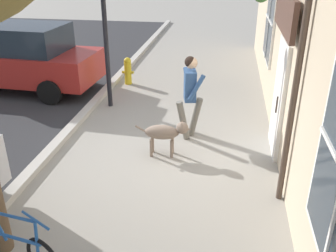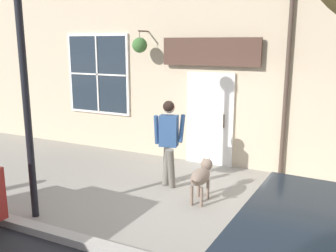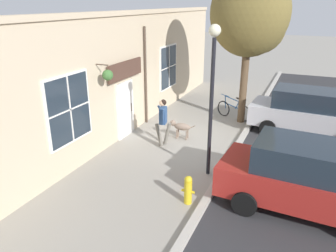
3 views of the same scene
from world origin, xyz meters
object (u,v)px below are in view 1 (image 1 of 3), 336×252
(parked_car_nearest_curb, at_px, (20,58))
(fire_hydrant, at_px, (128,70))
(pedestrian_walking, at_px, (190,90))
(leaning_bicycle, at_px, (13,247))
(dog_on_leash, at_px, (165,132))

(parked_car_nearest_curb, bearing_deg, fire_hydrant, -162.07)
(pedestrian_walking, relative_size, leaning_bicycle, 1.04)
(pedestrian_walking, distance_m, leaning_bicycle, 4.25)
(leaning_bicycle, xyz_separation_m, fire_hydrant, (0.45, -6.95, 0.02))
(fire_hydrant, bearing_deg, parked_car_nearest_curb, 17.93)
(dog_on_leash, relative_size, fire_hydrant, 1.35)
(parked_car_nearest_curb, height_order, fire_hydrant, parked_car_nearest_curb)
(parked_car_nearest_curb, bearing_deg, leaning_bicycle, 117.62)
(pedestrian_walking, distance_m, dog_on_leash, 1.04)
(fire_hydrant, bearing_deg, pedestrian_walking, 124.20)
(dog_on_leash, xyz_separation_m, leaning_bicycle, (1.29, 3.06, -0.09))
(dog_on_leash, height_order, parked_car_nearest_curb, parked_car_nearest_curb)
(pedestrian_walking, bearing_deg, leaning_bicycle, 67.05)
(parked_car_nearest_curb, bearing_deg, dog_on_leash, 146.09)
(dog_on_leash, distance_m, leaning_bicycle, 3.33)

